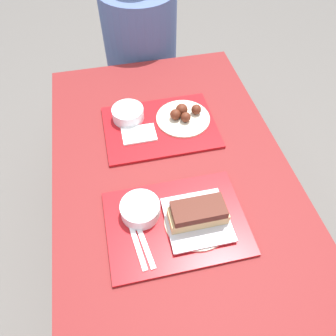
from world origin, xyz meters
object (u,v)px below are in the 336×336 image
Objects in this scene: bowl_coleslaw_far at (128,113)px; wings_plate_far at (183,116)px; bowl_coleslaw_near at (140,209)px; tray_far at (159,127)px; tray_near at (176,223)px; brisket_sandwich_plate at (198,216)px; person_seated_across at (140,36)px.

wings_plate_far reaches higher than bowl_coleslaw_far.
tray_far is at bearing 70.02° from bowl_coleslaw_near.
wings_plate_far is at bearing 73.26° from tray_near.
bowl_coleslaw_far is at bearing 86.90° from bowl_coleslaw_near.
person_seated_across is at bearing 89.84° from brisket_sandwich_plate.
bowl_coleslaw_near is 0.58× the size of wings_plate_far.
bowl_coleslaw_near is 0.17× the size of person_seated_across.
tray_near is 2.11× the size of brisket_sandwich_plate.
tray_far is 0.14m from bowl_coleslaw_far.
brisket_sandwich_plate reaches higher than tray_near.
brisket_sandwich_plate is (0.17, -0.07, 0.00)m from bowl_coleslaw_near.
tray_near is at bearing -28.05° from bowl_coleslaw_near.
bowl_coleslaw_near is (-0.11, 0.06, 0.03)m from tray_near.
wings_plate_far is 0.67m from person_seated_across.
brisket_sandwich_plate reaches higher than wings_plate_far.
bowl_coleslaw_far is 0.17× the size of person_seated_across.
person_seated_across is (0.04, 0.69, 0.00)m from tray_far.
bowl_coleslaw_near is 0.47m from wings_plate_far.
tray_near is at bearing -94.39° from tray_far.
brisket_sandwich_plate is at bearing -74.38° from bowl_coleslaw_far.
tray_near is at bearing -106.74° from wings_plate_far.
wings_plate_far is at bearing 81.20° from brisket_sandwich_plate.
bowl_coleslaw_far is at bearing 167.00° from wings_plate_far.
tray_near is 3.48× the size of bowl_coleslaw_near.
bowl_coleslaw_near is at bearing -99.20° from person_seated_across.
wings_plate_far reaches higher than tray_far.
person_seated_across is (-0.07, 0.67, -0.02)m from wings_plate_far.
brisket_sandwich_plate is 0.54m from bowl_coleslaw_far.
brisket_sandwich_plate reaches higher than bowl_coleslaw_far.
bowl_coleslaw_near is at bearing 158.43° from brisket_sandwich_plate.
wings_plate_far is (0.07, 0.47, -0.02)m from brisket_sandwich_plate.
tray_far is 0.41m from bowl_coleslaw_near.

